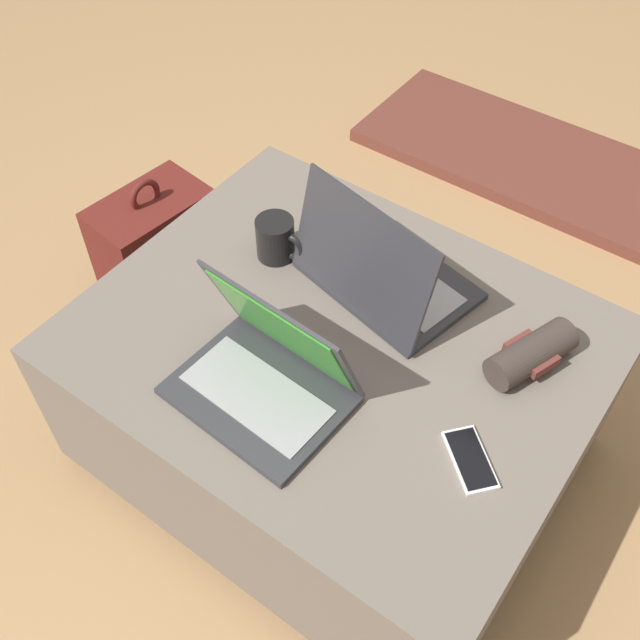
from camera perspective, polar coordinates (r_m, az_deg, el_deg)
The scene contains 9 objects.
ground_plane at distance 1.90m, azimuth 1.14°, elevation -9.86°, with size 14.00×14.00×0.00m, color tan.
ottoman at distance 1.71m, azimuth 1.25°, elevation -5.98°, with size 1.03×0.84×0.45m.
laptop_near at distance 1.41m, azimuth -4.07°, elevation -4.05°, with size 0.34×0.26×0.24m.
laptop_far at distance 1.58m, azimuth 4.65°, elevation 3.59°, with size 0.40×0.32×0.26m.
cell_phone at distance 1.39m, azimuth 11.37°, elevation -10.39°, with size 0.14×0.13×0.01m.
backpack at distance 2.07m, azimuth -12.26°, elevation 4.38°, with size 0.26×0.32×0.48m.
wrist_brace at distance 1.51m, azimuth 15.79°, elevation -2.50°, with size 0.13×0.20×0.07m.
coffee_mug at distance 1.66m, azimuth -3.31°, elevation 6.17°, with size 0.12×0.09×0.10m.
fireplace_hearth at distance 2.73m, azimuth 17.83°, elevation 10.69°, with size 1.40×0.50×0.04m.
Camera 1 is at (0.54, -0.81, 1.63)m, focal length 42.00 mm.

